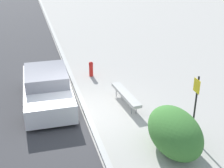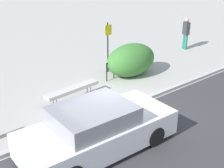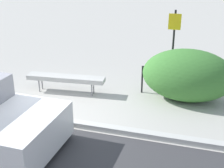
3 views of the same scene
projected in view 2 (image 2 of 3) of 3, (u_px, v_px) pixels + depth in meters
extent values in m
plane|color=#ADAAA3|center=(107.00, 115.00, 10.70)|extent=(60.00, 60.00, 0.00)
cube|color=#B7B7B2|center=(107.00, 114.00, 10.67)|extent=(60.00, 0.20, 0.13)
cylinder|color=gray|center=(57.00, 103.00, 11.13)|extent=(0.04, 0.04, 0.39)
cylinder|color=gray|center=(91.00, 90.00, 12.15)|extent=(0.04, 0.04, 0.39)
cylinder|color=gray|center=(53.00, 101.00, 11.26)|extent=(0.04, 0.04, 0.39)
cylinder|color=gray|center=(87.00, 88.00, 12.28)|extent=(0.04, 0.04, 0.39)
cube|color=#B2B2AD|center=(72.00, 89.00, 11.60)|extent=(2.31, 0.59, 0.13)
cylinder|color=black|center=(107.00, 72.00, 13.29)|extent=(0.05, 0.05, 0.80)
cylinder|color=black|center=(114.00, 69.00, 13.65)|extent=(0.05, 0.05, 0.80)
cylinder|color=black|center=(110.00, 62.00, 13.31)|extent=(0.55, 0.17, 0.05)
cylinder|color=black|center=(108.00, 48.00, 14.01)|extent=(0.06, 0.06, 2.30)
cube|color=yellow|center=(108.00, 30.00, 13.65)|extent=(0.36, 0.02, 0.46)
ellipsoid|color=#3D7A33|center=(131.00, 60.00, 13.80)|extent=(2.47, 1.53, 1.44)
cylinder|color=#267259|center=(186.00, 42.00, 17.46)|extent=(0.16, 0.16, 0.84)
cylinder|color=#267259|center=(184.00, 41.00, 17.62)|extent=(0.16, 0.16, 0.84)
cube|color=#333338|center=(186.00, 28.00, 17.23)|extent=(0.33, 0.45, 0.69)
sphere|color=tan|center=(187.00, 20.00, 17.04)|extent=(0.24, 0.24, 0.24)
cylinder|color=black|center=(118.00, 113.00, 10.25)|extent=(0.60, 0.20, 0.60)
cylinder|color=black|center=(155.00, 136.00, 8.99)|extent=(0.60, 0.20, 0.60)
cylinder|color=black|center=(40.00, 142.00, 8.71)|extent=(0.60, 0.20, 0.60)
cube|color=white|center=(98.00, 133.00, 8.77)|extent=(4.51, 1.99, 0.75)
cube|color=gray|center=(93.00, 116.00, 8.42)|extent=(2.19, 1.75, 0.52)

